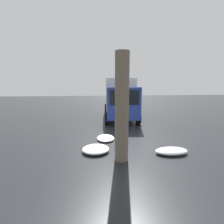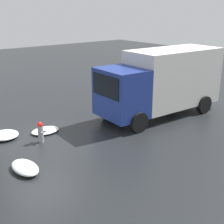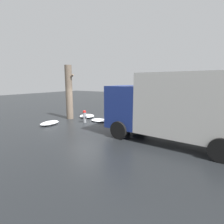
% 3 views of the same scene
% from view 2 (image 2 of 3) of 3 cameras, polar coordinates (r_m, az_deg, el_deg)
% --- Properties ---
extents(ground_plane, '(60.00, 60.00, 0.00)m').
position_cam_2_polar(ground_plane, '(12.96, -12.80, -5.41)').
color(ground_plane, black).
extents(fire_hydrant, '(0.33, 0.43, 0.87)m').
position_cam_2_polar(fire_hydrant, '(12.79, -12.92, -3.58)').
color(fire_hydrant, gray).
rests_on(fire_hydrant, ground_plane).
extents(delivery_truck, '(6.68, 2.82, 3.24)m').
position_cam_2_polar(delivery_truck, '(15.57, 9.23, 5.65)').
color(delivery_truck, navy).
rests_on(delivery_truck, ground_plane).
extents(pedestrian, '(0.41, 0.41, 1.86)m').
position_cam_2_polar(pedestrian, '(14.06, 1.67, 1.41)').
color(pedestrian, '#23232D').
rests_on(pedestrian, ground_plane).
extents(snow_pile_by_hydrant, '(1.13, 1.15, 0.25)m').
position_cam_2_polar(snow_pile_by_hydrant, '(13.74, -19.07, -4.02)').
color(snow_pile_by_hydrant, white).
rests_on(snow_pile_by_hydrant, ground_plane).
extents(snow_pile_curbside, '(1.22, 0.89, 0.17)m').
position_cam_2_polar(snow_pile_curbside, '(13.88, -12.12, -3.34)').
color(snow_pile_curbside, white).
rests_on(snow_pile_curbside, ground_plane).
extents(snow_pile_by_tree, '(0.74, 1.36, 0.25)m').
position_cam_2_polar(snow_pile_by_tree, '(10.89, -15.63, -9.74)').
color(snow_pile_by_tree, white).
rests_on(snow_pile_by_tree, ground_plane).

